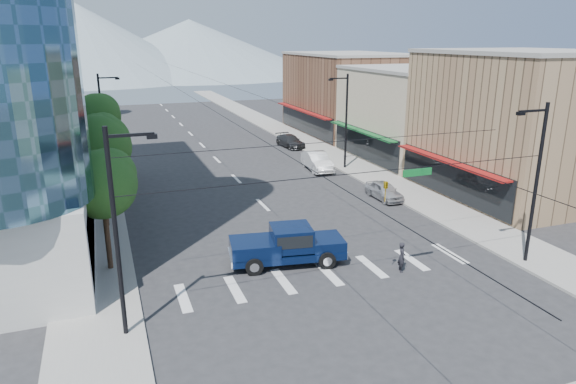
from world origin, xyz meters
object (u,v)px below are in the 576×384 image
at_px(pickup_truck, 287,245).
at_px(parked_car_far, 290,141).
at_px(pedestrian, 402,257).
at_px(parked_car_mid, 317,161).
at_px(parked_car_near, 384,191).

distance_m(pickup_truck, parked_car_far, 31.91).
bearing_deg(parked_car_far, pedestrian, -105.66).
xyz_separation_m(pickup_truck, parked_car_mid, (9.95, 18.88, -0.27)).
bearing_deg(pedestrian, parked_car_near, -8.73).
relative_size(pedestrian, parked_car_far, 0.35).
bearing_deg(parked_car_near, parked_car_far, 89.48).
relative_size(pickup_truck, pedestrian, 4.00).
xyz_separation_m(pickup_truck, pedestrian, (5.50, -3.08, -0.30)).
bearing_deg(pedestrian, pickup_truck, 78.26).
relative_size(pickup_truck, parked_car_near, 1.68).
relative_size(parked_car_near, parked_car_far, 0.83).
xyz_separation_m(pickup_truck, parked_car_far, (11.28, 29.85, -0.44)).
distance_m(parked_car_near, parked_car_far, 21.19).
bearing_deg(parked_car_near, pedestrian, -116.74).
height_order(pickup_truck, parked_car_mid, pickup_truck).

